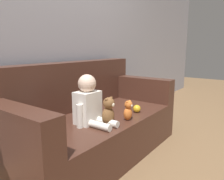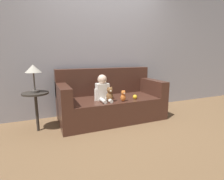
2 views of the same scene
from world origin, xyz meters
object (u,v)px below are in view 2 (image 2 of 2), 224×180
Objects in this scene: teddy_bear_brown at (110,95)px; side_table at (34,82)px; person_baby at (103,90)px; plush_toy_side at (123,96)px; couch at (110,101)px; toy_ball at (135,97)px.

side_table is at bearing 168.70° from teddy_bear_brown.
person_baby is 0.17m from teddy_bear_brown.
plush_toy_side is at bearing -12.09° from side_table.
teddy_bear_brown is at bearing -68.87° from person_baby.
couch is 7.56× the size of teddy_bear_brown.
toy_ball is at bearing 12.11° from plush_toy_side.
couch reaches higher than person_baby.
person_baby is at bearing 141.03° from plush_toy_side.
side_table reaches higher than teddy_bear_brown.
side_table is (-1.06, 0.21, 0.23)m from teddy_bear_brown.
plush_toy_side is 0.26m from toy_ball.
person_baby is at bearing 162.44° from toy_ball.
teddy_bear_brown is at bearing -11.30° from side_table.
couch is at bearing 67.14° from teddy_bear_brown.
plush_toy_side is (0.20, -0.06, -0.03)m from teddy_bear_brown.
teddy_bear_brown is 0.21m from plush_toy_side.
person_baby reaches higher than teddy_bear_brown.
couch is 1.82× the size of side_table.
couch is at bearing 5.18° from side_table.
side_table is at bearing 171.78° from toy_ball.
plush_toy_side is (0.07, -0.38, 0.17)m from couch.
toy_ball is 1.55m from side_table.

